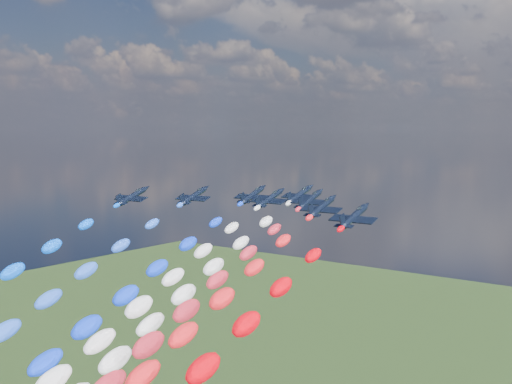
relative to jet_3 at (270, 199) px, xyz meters
The scene contains 8 objects.
jet_0 33.18m from the jet_3, 151.98° to the right, with size 8.95×12.00×2.64m, color black, non-canonical shape.
jet_1 19.09m from the jet_3, 161.50° to the right, with size 8.95×12.00×2.64m, color black, non-canonical shape.
jet_2 9.37m from the jet_3, 152.14° to the left, with size 8.95×12.00×2.64m, color black, non-canonical shape.
jet_3 is the anchor object (origin of this frame).
jet_4 12.31m from the jet_3, 89.01° to the left, with size 8.95×12.00×2.64m, color black, non-canonical shape.
jet_5 9.49m from the jet_3, 23.05° to the left, with size 8.95×12.00×2.64m, color black, non-canonical shape.
jet_6 19.61m from the jet_3, 20.71° to the right, with size 8.95×12.00×2.64m, color black, non-canonical shape.
jet_7 35.01m from the jet_3, 27.77° to the right, with size 8.95×12.00×2.64m, color black, non-canonical shape.
Camera 1 is at (89.98, -115.52, 119.51)m, focal length 47.14 mm.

